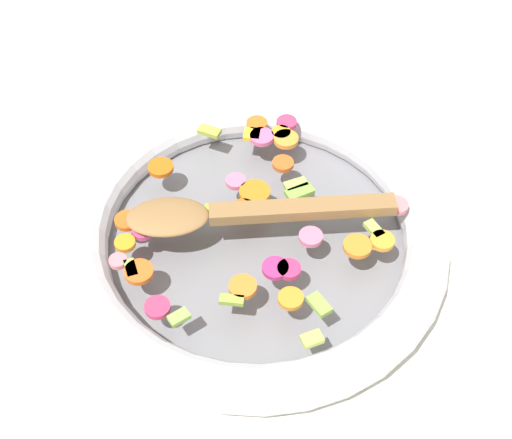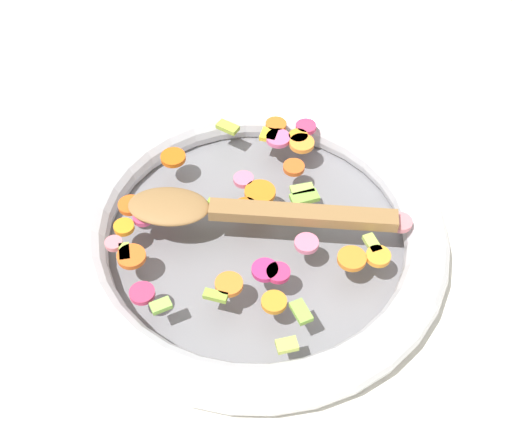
# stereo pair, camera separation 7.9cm
# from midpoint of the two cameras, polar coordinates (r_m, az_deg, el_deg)

# --- Properties ---
(ground_plane) EXTENTS (4.00, 4.00, 0.00)m
(ground_plane) POSITION_cam_midpoint_polar(r_m,az_deg,el_deg) (0.82, -2.72, -2.38)
(ground_plane) COLOR silver
(skillet) EXTENTS (0.43, 0.43, 0.05)m
(skillet) POSITION_cam_midpoint_polar(r_m,az_deg,el_deg) (0.81, -2.78, -1.44)
(skillet) COLOR slate
(skillet) RESTS_ON ground_plane
(chopped_vegetables) EXTENTS (0.33, 0.31, 0.01)m
(chopped_vegetables) POSITION_cam_midpoint_polar(r_m,az_deg,el_deg) (0.79, -3.42, 0.40)
(chopped_vegetables) COLOR orange
(chopped_vegetables) RESTS_ON skillet
(wooden_spoon) EXTENTS (0.24, 0.23, 0.01)m
(wooden_spoon) POSITION_cam_midpoint_polar(r_m,az_deg,el_deg) (0.78, -4.86, 0.33)
(wooden_spoon) COLOR olive
(wooden_spoon) RESTS_ON chopped_vegetables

